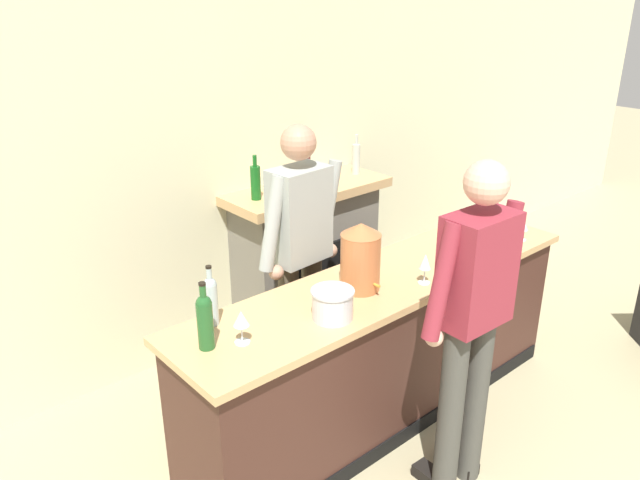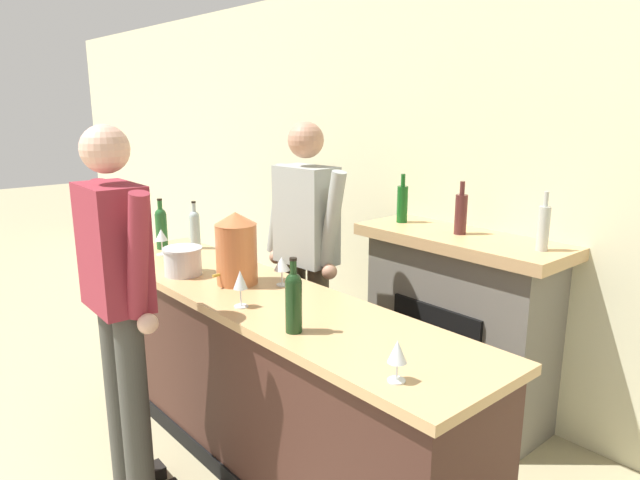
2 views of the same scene
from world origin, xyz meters
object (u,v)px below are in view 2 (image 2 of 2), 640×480
Objects in this scene: ice_bucket_steel at (183,261)px; person_bartender at (306,257)px; wine_glass_near_bucket at (282,264)px; wine_glass_back_row at (240,281)px; fireplace_stone at (458,324)px; person_customer at (120,305)px; wine_bottle_cabernet_heavy at (294,299)px; copper_dispenser at (236,248)px; wine_glass_front_left at (397,353)px; wine_bottle_port_short at (161,226)px; wine_glass_front_right at (161,236)px; wine_bottle_chardonnay_pale at (195,228)px.

person_bartender is at bearing 63.70° from ice_bucket_steel.
wine_glass_back_row is at bearing -68.96° from wine_glass_near_bucket.
fireplace_stone is 0.81× the size of person_customer.
person_bartender reaches higher than wine_bottle_cabernet_heavy.
copper_dispenser is at bearing 97.26° from person_customer.
wine_glass_near_bucket is (0.19, 0.16, -0.08)m from copper_dispenser.
ice_bucket_steel is at bearing -116.30° from person_bartender.
copper_dispenser is 2.55× the size of wine_glass_front_left.
person_bartender is 0.78m from wine_glass_back_row.
wine_glass_back_row is at bearing 179.70° from wine_glass_front_left.
ice_bucket_steel is 0.66m from wine_bottle_port_short.
wine_glass_front_right is at bearing 144.44° from person_customer.
wine_glass_front_left is 0.91× the size of wine_glass_front_right.
wine_glass_near_bucket is (0.21, -0.34, 0.07)m from person_bartender.
person_bartender is at bearing 152.50° from wine_glass_front_left.
wine_glass_front_left is at bearing -0.30° from wine_glass_back_row.
wine_bottle_port_short is 1.03× the size of wine_bottle_cabernet_heavy.
person_customer is 0.69m from ice_bucket_steel.
person_customer reaches higher than copper_dispenser.
wine_glass_front_right is (-2.14, 0.16, 0.02)m from wine_glass_front_left.
person_bartender is 5.32× the size of wine_bottle_port_short.
person_customer reaches higher than wine_bottle_port_short.
wine_bottle_port_short is at bearing 145.64° from person_customer.
wine_bottle_port_short is at bearing -173.93° from wine_glass_near_bucket.
wine_glass_front_right is at bearing 174.37° from wine_bottle_cabernet_heavy.
person_bartender is at bearing -132.26° from fireplace_stone.
fireplace_stone is 2.00m from person_customer.
fireplace_stone is 1.21m from wine_glass_near_bucket.
wine_glass_front_left is at bearing -5.81° from wine_bottle_port_short.
person_customer is at bearing -82.74° from copper_dispenser.
wine_glass_back_row is at bearing -19.09° from wine_bottle_chardonnay_pale.
person_bartender is at bearing 121.68° from wine_glass_near_bucket.
wine_glass_near_bucket is (-1.13, 0.36, 0.01)m from wine_glass_front_left.
wine_glass_near_bucket is (0.53, 0.30, 0.04)m from ice_bucket_steel.
wine_glass_near_bucket is (1.01, 0.20, -0.01)m from wine_glass_front_right.
wine_bottle_port_short reaches higher than wine_glass_near_bucket.
person_customer is 10.02× the size of wine_glass_back_row.
wine_bottle_chardonnay_pale is (0.14, 0.17, -0.01)m from wine_bottle_port_short.
wine_bottle_cabernet_heavy is (0.73, -0.19, -0.05)m from copper_dispenser.
ice_bucket_steel is 1.66m from wine_glass_front_left.
wine_bottle_chardonnay_pale is 1.90× the size of wine_glass_front_right.
copper_dispenser is 2.32× the size of wine_glass_front_right.
wine_bottle_chardonnay_pale is 2.01× the size of wine_glass_near_bucket.
person_bartender is 11.30× the size of wine_glass_near_bucket.
person_customer is at bearing -35.56° from wine_glass_front_right.
person_customer is 5.37× the size of wine_bottle_port_short.
ice_bucket_steel is at bearing -125.32° from fireplace_stone.
copper_dispenser is 1.76× the size of ice_bucket_steel.
wine_bottle_chardonnay_pale is at bearing 165.66° from wine_bottle_cabernet_heavy.
ice_bucket_steel is 1.45× the size of wine_glass_front_left.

